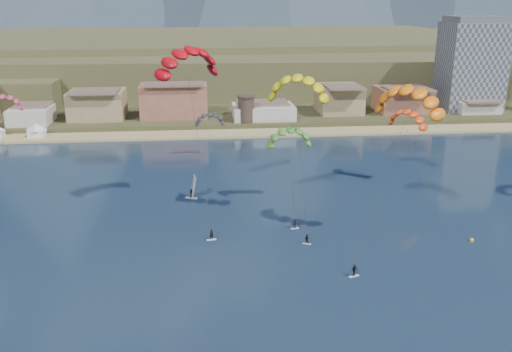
{
  "coord_description": "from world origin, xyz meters",
  "views": [
    {
      "loc": [
        -9.36,
        -62.39,
        40.26
      ],
      "look_at": [
        0.0,
        32.0,
        10.0
      ],
      "focal_mm": 39.52,
      "sensor_mm": 36.0,
      "label": 1
    }
  ],
  "objects_px": {
    "kitesurfer_red": "(188,57)",
    "kitesurfer_yellow": "(298,84)",
    "kitesurfer_orange": "(409,96)",
    "windsurfer": "(192,191)",
    "watchtower": "(246,108)",
    "buoy": "(472,240)",
    "kitesurfer_green": "(290,135)",
    "apartment_tower": "(471,64)"
  },
  "relations": [
    {
      "from": "kitesurfer_orange",
      "to": "kitesurfer_green",
      "type": "height_order",
      "value": "kitesurfer_orange"
    },
    {
      "from": "kitesurfer_orange",
      "to": "windsurfer",
      "type": "distance_m",
      "value": 49.26
    },
    {
      "from": "kitesurfer_yellow",
      "to": "kitesurfer_green",
      "type": "height_order",
      "value": "kitesurfer_yellow"
    },
    {
      "from": "watchtower",
      "to": "kitesurfer_green",
      "type": "xyz_separation_m",
      "value": [
        2.96,
        -68.98,
        7.83
      ]
    },
    {
      "from": "buoy",
      "to": "kitesurfer_orange",
      "type": "bearing_deg",
      "value": 170.48
    },
    {
      "from": "watchtower",
      "to": "kitesurfer_green",
      "type": "bearing_deg",
      "value": -87.54
    },
    {
      "from": "watchtower",
      "to": "buoy",
      "type": "relative_size",
      "value": 11.88
    },
    {
      "from": "watchtower",
      "to": "kitesurfer_green",
      "type": "relative_size",
      "value": 0.45
    },
    {
      "from": "kitesurfer_red",
      "to": "kitesurfer_orange",
      "type": "xyz_separation_m",
      "value": [
        35.53,
        -17.91,
        -4.71
      ]
    },
    {
      "from": "kitesurfer_yellow",
      "to": "kitesurfer_green",
      "type": "xyz_separation_m",
      "value": [
        0.16,
        9.42,
        -11.36
      ]
    },
    {
      "from": "kitesurfer_red",
      "to": "windsurfer",
      "type": "bearing_deg",
      "value": 92.02
    },
    {
      "from": "apartment_tower",
      "to": "kitesurfer_yellow",
      "type": "xyz_separation_m",
      "value": [
        -77.19,
        -92.4,
        7.74
      ]
    },
    {
      "from": "apartment_tower",
      "to": "buoy",
      "type": "xyz_separation_m",
      "value": [
        -48.4,
        -105.18,
        -17.7
      ]
    },
    {
      "from": "buoy",
      "to": "kitesurfer_yellow",
      "type": "bearing_deg",
      "value": 156.06
    },
    {
      "from": "buoy",
      "to": "windsurfer",
      "type": "bearing_deg",
      "value": 151.27
    },
    {
      "from": "windsurfer",
      "to": "buoy",
      "type": "relative_size",
      "value": 6.53
    },
    {
      "from": "kitesurfer_yellow",
      "to": "windsurfer",
      "type": "distance_m",
      "value": 33.86
    },
    {
      "from": "kitesurfer_orange",
      "to": "kitesurfer_green",
      "type": "distance_m",
      "value": 27.94
    },
    {
      "from": "windsurfer",
      "to": "buoy",
      "type": "height_order",
      "value": "windsurfer"
    },
    {
      "from": "watchtower",
      "to": "buoy",
      "type": "distance_m",
      "value": 96.71
    },
    {
      "from": "kitesurfer_red",
      "to": "kitesurfer_yellow",
      "type": "height_order",
      "value": "kitesurfer_red"
    },
    {
      "from": "buoy",
      "to": "apartment_tower",
      "type": "bearing_deg",
      "value": 65.29
    },
    {
      "from": "kitesurfer_green",
      "to": "windsurfer",
      "type": "relative_size",
      "value": 4.03
    },
    {
      "from": "kitesurfer_green",
      "to": "apartment_tower",
      "type": "bearing_deg",
      "value": 47.13
    },
    {
      "from": "kitesurfer_orange",
      "to": "buoy",
      "type": "relative_size",
      "value": 41.48
    },
    {
      "from": "kitesurfer_orange",
      "to": "kitesurfer_green",
      "type": "xyz_separation_m",
      "value": [
        -16.1,
        20.1,
        -10.84
      ]
    },
    {
      "from": "kitesurfer_orange",
      "to": "apartment_tower",
      "type": "bearing_deg",
      "value": 59.41
    },
    {
      "from": "watchtower",
      "to": "kitesurfer_yellow",
      "type": "height_order",
      "value": "kitesurfer_yellow"
    },
    {
      "from": "apartment_tower",
      "to": "buoy",
      "type": "bearing_deg",
      "value": -114.71
    },
    {
      "from": "apartment_tower",
      "to": "buoy",
      "type": "relative_size",
      "value": 44.19
    },
    {
      "from": "kitesurfer_orange",
      "to": "windsurfer",
      "type": "xyz_separation_m",
      "value": [
        -35.76,
        24.37,
        -23.54
      ]
    },
    {
      "from": "watchtower",
      "to": "kitesurfer_orange",
      "type": "height_order",
      "value": "kitesurfer_orange"
    },
    {
      "from": "watchtower",
      "to": "windsurfer",
      "type": "height_order",
      "value": "watchtower"
    },
    {
      "from": "apartment_tower",
      "to": "kitesurfer_orange",
      "type": "height_order",
      "value": "apartment_tower"
    },
    {
      "from": "kitesurfer_orange",
      "to": "windsurfer",
      "type": "height_order",
      "value": "kitesurfer_orange"
    },
    {
      "from": "windsurfer",
      "to": "watchtower",
      "type": "bearing_deg",
      "value": 75.53
    },
    {
      "from": "apartment_tower",
      "to": "kitesurfer_yellow",
      "type": "height_order",
      "value": "apartment_tower"
    },
    {
      "from": "kitesurfer_red",
      "to": "kitesurfer_yellow",
      "type": "distance_m",
      "value": 21.01
    },
    {
      "from": "kitesurfer_green",
      "to": "windsurfer",
      "type": "height_order",
      "value": "kitesurfer_green"
    },
    {
      "from": "kitesurfer_red",
      "to": "buoy",
      "type": "height_order",
      "value": "kitesurfer_red"
    },
    {
      "from": "kitesurfer_yellow",
      "to": "kitesurfer_orange",
      "type": "height_order",
      "value": "kitesurfer_yellow"
    },
    {
      "from": "watchtower",
      "to": "buoy",
      "type": "height_order",
      "value": "watchtower"
    }
  ]
}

